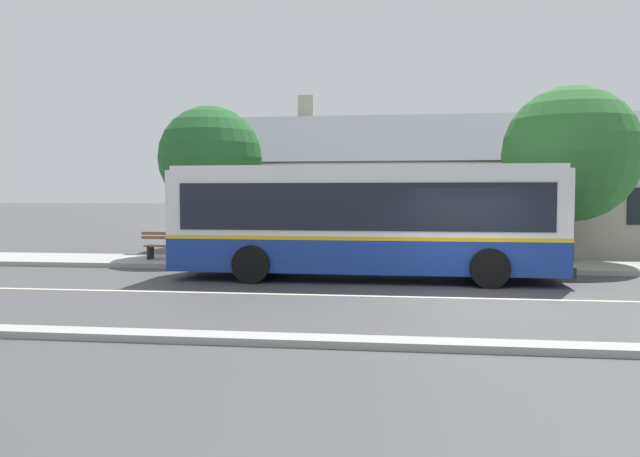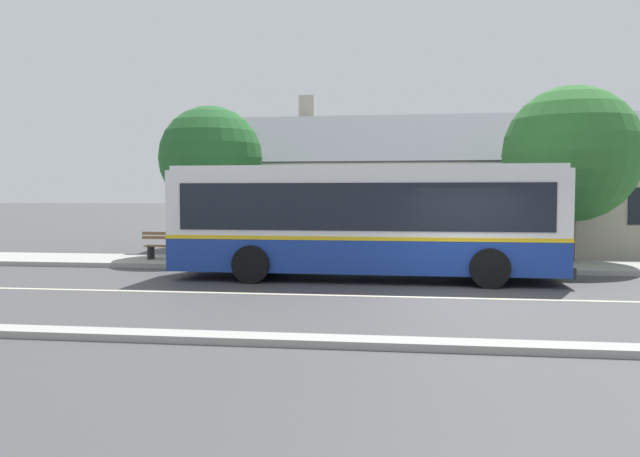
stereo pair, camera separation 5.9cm
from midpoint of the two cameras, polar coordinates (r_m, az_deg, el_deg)
ground_plane at (r=14.47m, az=13.81°, el=-6.23°), size 300.00×300.00×0.00m
sidewalk_far at (r=20.38m, az=12.02°, el=-3.30°), size 60.00×3.00×0.15m
curb_near at (r=9.84m, az=16.79°, el=-10.33°), size 60.00×0.50×0.12m
lane_divider_stripe at (r=14.47m, az=13.81°, el=-6.21°), size 60.00×0.16×0.01m
community_building at (r=27.62m, az=10.20°, el=2.17°), size 21.02×9.16×6.85m
transit_bus at (r=17.15m, az=4.19°, el=0.90°), size 10.53×2.87×3.10m
bench_by_building at (r=21.49m, az=-13.44°, el=-1.65°), size 1.78×0.51×0.94m
bench_down_street at (r=20.30m, az=-1.30°, el=-1.83°), size 1.87×0.51×0.94m
street_tree_primary at (r=22.08m, az=22.23°, el=6.01°), size 4.43×4.43×5.87m
street_tree_secondary at (r=22.82m, az=-10.09°, el=6.07°), size 3.71×3.71×5.50m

